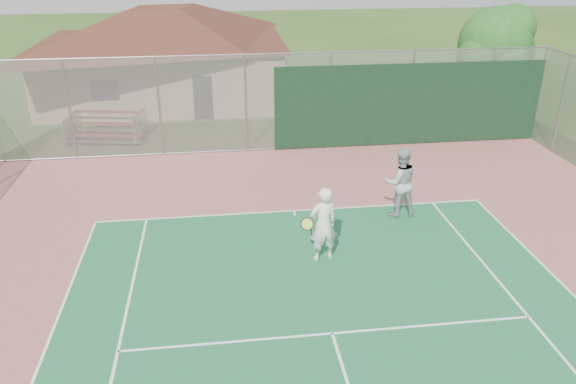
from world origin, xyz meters
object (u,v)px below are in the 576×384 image
Objects in this scene: clubhouse at (163,45)px; player_white_front at (323,225)px; bleachers at (107,126)px; tree at (496,46)px; player_grey_back at (400,183)px.

clubhouse reaches higher than player_white_front.
player_white_front reaches higher than bleachers.
tree is 2.55× the size of player_white_front.
player_white_front is (4.68, -15.53, -1.62)m from clubhouse.
bleachers is 0.59× the size of tree.
bleachers is 15.74m from tree.
clubhouse is 5.94× the size of player_grey_back.
player_white_front is (6.58, -9.80, 0.42)m from bleachers.
player_grey_back is at bearing -30.04° from bleachers.
tree is (15.51, 0.36, 2.63)m from bleachers.
bleachers is at bearing -107.60° from clubhouse.
clubhouse is 15.33m from player_grey_back.
tree is 2.42× the size of player_grey_back.
tree reaches higher than player_white_front.
player_white_front is (-8.93, -10.15, -2.20)m from tree.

